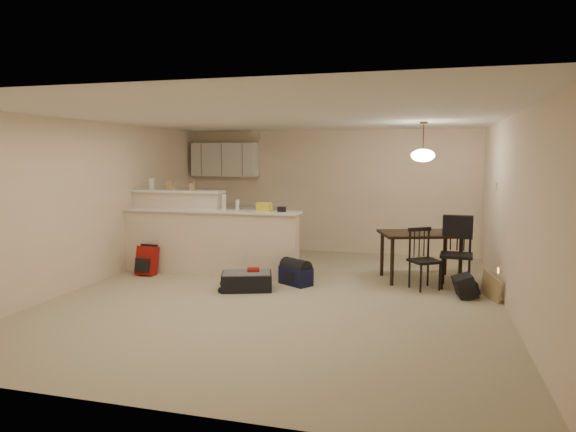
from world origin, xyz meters
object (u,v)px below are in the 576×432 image
(pendant_lamp, at_px, (423,155))
(red_backpack, at_px, (147,261))
(suitcase, at_px, (247,281))
(dining_chair_near, at_px, (425,259))
(navy_duffel, at_px, (296,276))
(black_daypack, at_px, (465,287))
(dining_chair_far, at_px, (456,253))
(dining_table, at_px, (420,238))

(pendant_lamp, height_order, red_backpack, pendant_lamp)
(pendant_lamp, height_order, suitcase, pendant_lamp)
(dining_chair_near, height_order, navy_duffel, dining_chair_near)
(pendant_lamp, distance_m, navy_duffel, 2.73)
(pendant_lamp, height_order, dining_chair_near, pendant_lamp)
(dining_chair_near, distance_m, black_daypack, 0.70)
(red_backpack, xyz_separation_m, navy_duffel, (2.56, 0.00, -0.10))
(dining_chair_far, xyz_separation_m, black_daypack, (0.10, -0.53, -0.37))
(pendant_lamp, height_order, black_daypack, pendant_lamp)
(navy_duffel, bearing_deg, black_daypack, 29.89)
(dining_table, relative_size, suitcase, 1.94)
(dining_table, height_order, black_daypack, dining_table)
(suitcase, bearing_deg, pendant_lamp, 9.26)
(suitcase, distance_m, navy_duffel, 0.79)
(dining_table, relative_size, dining_chair_far, 1.35)
(suitcase, bearing_deg, dining_chair_near, -2.79)
(navy_duffel, bearing_deg, red_backpack, -148.01)
(dining_chair_near, distance_m, red_backpack, 4.48)
(dining_chair_far, bearing_deg, dining_chair_near, -150.35)
(dining_table, distance_m, dining_chair_far, 0.66)
(pendant_lamp, distance_m, red_backpack, 4.80)
(dining_table, distance_m, black_daypack, 1.22)
(dining_chair_far, relative_size, suitcase, 1.44)
(dining_chair_near, distance_m, dining_chair_far, 0.51)
(dining_chair_far, xyz_separation_m, suitcase, (-2.99, -0.93, -0.40))
(pendant_lamp, xyz_separation_m, red_backpack, (-4.40, -0.81, -1.75))
(red_backpack, distance_m, black_daypack, 5.03)
(pendant_lamp, bearing_deg, dining_chair_near, -82.32)
(navy_duffel, bearing_deg, dining_chair_far, 42.61)
(pendant_lamp, relative_size, suitcase, 0.85)
(navy_duffel, height_order, black_daypack, black_daypack)
(dining_table, distance_m, dining_chair_near, 0.63)
(dining_chair_near, bearing_deg, dining_chair_far, -8.71)
(dining_chair_far, height_order, black_daypack, dining_chair_far)
(pendant_lamp, relative_size, dining_chair_near, 0.68)
(dining_table, distance_m, red_backpack, 4.49)
(suitcase, relative_size, black_daypack, 2.10)
(red_backpack, relative_size, navy_duffel, 0.95)
(dining_chair_far, xyz_separation_m, navy_duffel, (-2.36, -0.44, -0.39))
(dining_table, bearing_deg, dining_chair_near, -100.53)
(dining_table, height_order, dining_chair_near, dining_chair_near)
(dining_table, distance_m, suitcase, 2.84)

